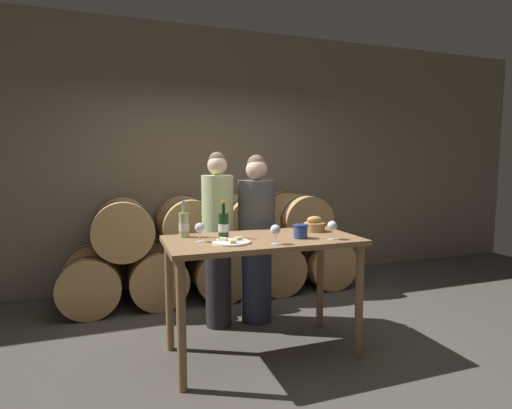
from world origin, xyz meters
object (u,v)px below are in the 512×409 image
(tasting_table, at_px, (262,255))
(wine_glass_center, at_px, (332,226))
(blue_crock, at_px, (301,231))
(cheese_plate, at_px, (231,242))
(bread_basket, at_px, (314,225))
(wine_glass_left, at_px, (275,230))
(person_right, at_px, (257,238))
(wine_glass_far_left, at_px, (200,228))
(wine_bottle_red, at_px, (223,225))
(person_left, at_px, (218,238))
(wine_bottle_white, at_px, (184,225))

(tasting_table, bearing_deg, wine_glass_center, -25.14)
(blue_crock, xyz_separation_m, cheese_plate, (-0.56, 0.00, -0.05))
(bread_basket, distance_m, wine_glass_left, 0.65)
(person_right, height_order, wine_glass_far_left, person_right)
(wine_bottle_red, bearing_deg, cheese_plate, -88.19)
(bread_basket, height_order, wine_glass_left, wine_glass_left)
(tasting_table, bearing_deg, person_left, 106.21)
(blue_crock, distance_m, wine_glass_left, 0.31)
(tasting_table, distance_m, bread_basket, 0.58)
(wine_bottle_red, xyz_separation_m, cheese_plate, (0.01, -0.20, -0.09))
(wine_bottle_red, xyz_separation_m, wine_glass_center, (0.78, -0.32, 0.00))
(wine_glass_left, bearing_deg, tasting_table, 91.84)
(wine_bottle_white, distance_m, cheese_plate, 0.46)
(person_left, height_order, wine_bottle_red, person_left)
(cheese_plate, distance_m, wine_glass_center, 0.79)
(wine_bottle_red, bearing_deg, wine_glass_far_left, -159.85)
(wine_glass_center, bearing_deg, person_left, 127.32)
(wine_bottle_red, xyz_separation_m, blue_crock, (0.57, -0.20, -0.04))
(person_left, distance_m, person_right, 0.38)
(bread_basket, relative_size, cheese_plate, 0.64)
(person_left, xyz_separation_m, wine_glass_center, (0.68, -0.90, 0.21))
(person_right, height_order, bread_basket, person_right)
(cheese_plate, relative_size, wine_glass_left, 1.98)
(person_right, relative_size, wine_glass_left, 11.19)
(wine_bottle_red, bearing_deg, blue_crock, -19.25)
(blue_crock, height_order, bread_basket, bread_basket)
(wine_bottle_white, bearing_deg, blue_crock, -22.49)
(person_left, distance_m, blue_crock, 0.92)
(blue_crock, bearing_deg, wine_glass_left, -152.11)
(bread_basket, bearing_deg, person_right, 122.61)
(blue_crock, height_order, cheese_plate, blue_crock)
(wine_glass_far_left, bearing_deg, cheese_plate, -30.00)
(tasting_table, height_order, wine_bottle_red, wine_bottle_red)
(person_left, relative_size, wine_bottle_red, 5.52)
(person_right, height_order, wine_bottle_white, person_right)
(wine_glass_far_left, bearing_deg, wine_glass_center, -13.99)
(person_left, xyz_separation_m, wine_glass_far_left, (-0.30, -0.65, 0.21))
(wine_glass_far_left, relative_size, wine_glass_left, 1.00)
(blue_crock, distance_m, cheese_plate, 0.57)
(wine_bottle_white, distance_m, blue_crock, 0.92)
(cheese_plate, xyz_separation_m, wine_glass_center, (0.77, -0.12, 0.09))
(wine_glass_center, bearing_deg, bread_basket, 84.08)
(cheese_plate, height_order, wine_glass_far_left, wine_glass_far_left)
(person_right, relative_size, wine_glass_center, 11.19)
(person_left, xyz_separation_m, cheese_plate, (-0.09, -0.77, 0.12))
(wine_bottle_red, bearing_deg, bread_basket, 3.12)
(wine_glass_center, bearing_deg, wine_glass_left, -177.34)
(person_right, xyz_separation_m, wine_glass_center, (0.30, -0.90, 0.24))
(person_right, distance_m, wine_bottle_red, 0.79)
(person_right, xyz_separation_m, wine_glass_far_left, (-0.68, -0.65, 0.24))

